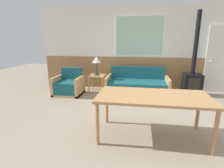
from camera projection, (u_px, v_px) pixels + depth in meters
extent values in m
plane|color=gray|center=(152.00, 125.00, 3.45)|extent=(16.00, 16.00, 0.00)
cube|color=#996B42|center=(148.00, 73.00, 5.83)|extent=(7.20, 0.06, 1.08)
cube|color=silver|center=(150.00, 31.00, 5.50)|extent=(7.20, 0.06, 1.62)
cube|color=white|center=(139.00, 36.00, 5.55)|extent=(1.55, 0.01, 1.27)
cube|color=#99BCA8|center=(139.00, 36.00, 5.55)|extent=(1.47, 0.02, 1.19)
cube|color=tan|center=(137.00, 92.00, 5.45)|extent=(1.88, 0.90, 0.06)
cube|color=#195660|center=(137.00, 87.00, 5.38)|extent=(1.72, 0.82, 0.33)
cube|color=#195660|center=(138.00, 73.00, 5.69)|extent=(1.72, 0.10, 0.40)
cube|color=tan|center=(108.00, 84.00, 5.53)|extent=(0.08, 0.90, 0.53)
cube|color=tan|center=(167.00, 86.00, 5.25)|extent=(0.08, 0.90, 0.53)
cube|color=tan|center=(69.00, 93.00, 5.35)|extent=(0.82, 0.72, 0.06)
cube|color=#195660|center=(68.00, 87.00, 5.28)|extent=(0.66, 0.64, 0.35)
cube|color=#195660|center=(72.00, 73.00, 5.51)|extent=(0.66, 0.10, 0.37)
cube|color=tan|center=(57.00, 85.00, 5.35)|extent=(0.08, 0.72, 0.55)
cube|color=tan|center=(80.00, 86.00, 5.24)|extent=(0.08, 0.72, 0.55)
cube|color=tan|center=(97.00, 76.00, 5.52)|extent=(0.48, 0.48, 0.03)
cylinder|color=tan|center=(89.00, 85.00, 5.42)|extent=(0.04, 0.04, 0.51)
cylinder|color=tan|center=(102.00, 86.00, 5.35)|extent=(0.04, 0.04, 0.51)
cylinder|color=tan|center=(93.00, 82.00, 5.83)|extent=(0.04, 0.04, 0.51)
cylinder|color=tan|center=(105.00, 83.00, 5.76)|extent=(0.04, 0.04, 0.51)
cylinder|color=black|center=(97.00, 74.00, 5.60)|extent=(0.15, 0.15, 0.02)
cylinder|color=black|center=(97.00, 68.00, 5.56)|extent=(0.02, 0.02, 0.36)
cone|color=silver|center=(97.00, 60.00, 5.49)|extent=(0.29, 0.29, 0.19)
cube|color=#2D7F3D|center=(97.00, 75.00, 5.43)|extent=(0.19, 0.14, 0.02)
cube|color=#B27F4C|center=(153.00, 96.00, 2.87)|extent=(1.82, 0.90, 0.04)
cylinder|color=#B27F4C|center=(97.00, 124.00, 2.72)|extent=(0.06, 0.06, 0.70)
cylinder|color=#B27F4C|center=(215.00, 133.00, 2.45)|extent=(0.06, 0.06, 0.70)
cylinder|color=#B27F4C|center=(107.00, 106.00, 3.46)|extent=(0.06, 0.06, 0.70)
cylinder|color=#B27F4C|center=(198.00, 111.00, 3.20)|extent=(0.06, 0.06, 0.70)
cylinder|color=black|center=(185.00, 95.00, 5.16)|extent=(0.04, 0.04, 0.10)
cylinder|color=black|center=(200.00, 95.00, 5.09)|extent=(0.04, 0.04, 0.10)
cylinder|color=black|center=(182.00, 91.00, 5.48)|extent=(0.04, 0.04, 0.10)
cylinder|color=black|center=(196.00, 92.00, 5.42)|extent=(0.04, 0.04, 0.10)
cube|color=black|center=(192.00, 83.00, 5.21)|extent=(0.52, 0.42, 0.55)
cube|color=black|center=(194.00, 85.00, 5.00)|extent=(0.31, 0.01, 0.38)
cylinder|color=black|center=(196.00, 43.00, 4.97)|extent=(0.12, 0.12, 1.77)
cube|color=silver|center=(222.00, 60.00, 5.32)|extent=(0.95, 0.04, 2.06)
sphere|color=silver|center=(211.00, 61.00, 5.34)|extent=(0.06, 0.06, 0.06)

